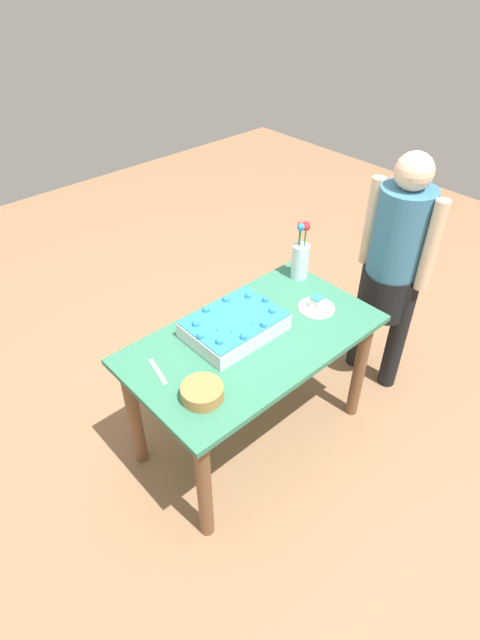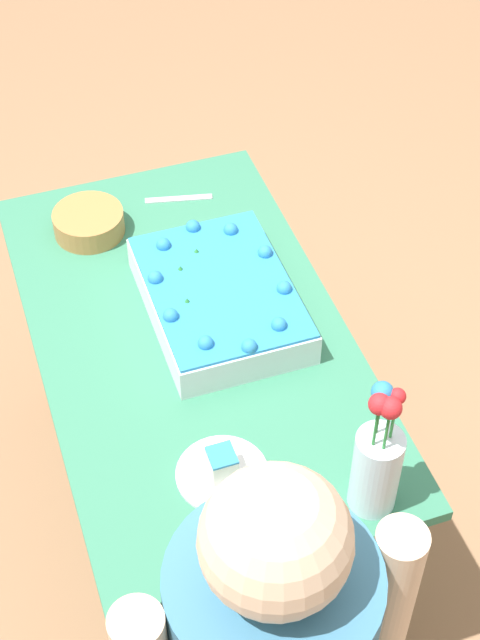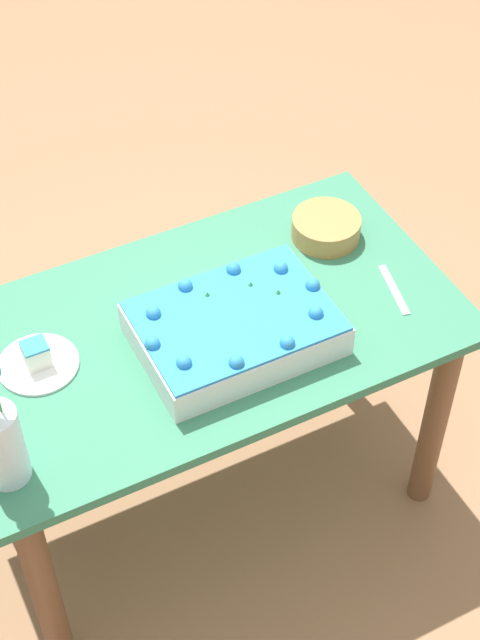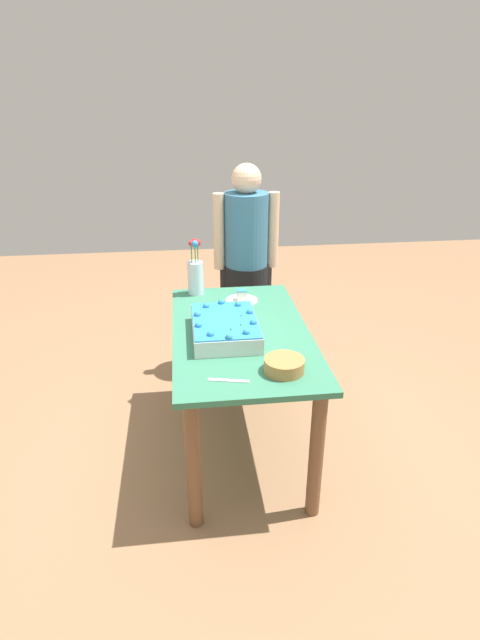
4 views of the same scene
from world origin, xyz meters
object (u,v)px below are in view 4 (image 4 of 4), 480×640
object	(u,v)px
sheet_cake	(225,327)
cake_knife	(229,380)
serving_plate_with_slice	(242,298)
flower_vase	(196,274)
person_standing	(246,257)
fruit_bowl	(284,365)

from	to	relation	value
sheet_cake	cake_knife	size ratio (longest dim) A/B	2.55
serving_plate_with_slice	flower_vase	xyz separation A→B (m)	(-0.16, -0.27, 0.11)
serving_plate_with_slice	person_standing	bearing A→B (deg)	169.72
serving_plate_with_slice	fruit_bowl	bearing A→B (deg)	6.03
person_standing	fruit_bowl	bearing A→B (deg)	-0.32
serving_plate_with_slice	cake_knife	xyz separation A→B (m)	(0.90, -0.17, -0.02)
person_standing	sheet_cake	bearing A→B (deg)	-13.65
flower_vase	person_standing	bearing A→B (deg)	135.98
sheet_cake	flower_vase	bearing A→B (deg)	-168.44
fruit_bowl	person_standing	xyz separation A→B (m)	(-1.39, 0.01, 0.07)
cake_knife	fruit_bowl	distance (m)	0.27
cake_knife	flower_vase	distance (m)	1.07
flower_vase	person_standing	world-z (taller)	person_standing
cake_knife	person_standing	xyz separation A→B (m)	(-1.44, 0.27, 0.10)
sheet_cake	person_standing	world-z (taller)	person_standing
serving_plate_with_slice	flower_vase	world-z (taller)	flower_vase
person_standing	cake_knife	bearing A→B (deg)	-10.54
sheet_cake	person_standing	xyz separation A→B (m)	(-1.00, 0.24, 0.06)
flower_vase	fruit_bowl	world-z (taller)	flower_vase
serving_plate_with_slice	cake_knife	distance (m)	0.92
cake_knife	flower_vase	bearing A→B (deg)	-71.94
sheet_cake	fruit_bowl	bearing A→B (deg)	30.68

